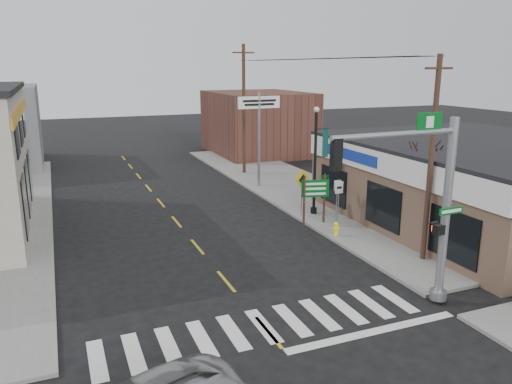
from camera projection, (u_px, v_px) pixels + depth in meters
name	position (u px, v px, depth m)	size (l,w,h in m)	color
ground	(268.00, 332.00, 15.26)	(140.00, 140.00, 0.00)	black
sidewalk_right	(319.00, 199.00, 30.21)	(6.00, 38.00, 0.13)	slate
center_line	(197.00, 247.00, 22.44)	(0.12, 56.00, 0.01)	gold
crosswalk	(263.00, 326.00, 15.62)	(11.00, 2.20, 0.01)	silver
thrift_store	(482.00, 185.00, 25.46)	(12.00, 14.00, 4.00)	brown
bldg_distant_right	(258.00, 123.00, 45.89)	(8.00, 10.00, 5.60)	#522E25
traffic_signal_pole	(429.00, 194.00, 15.95)	(5.06, 0.39, 6.40)	gray
guide_sign	(315.00, 193.00, 24.90)	(1.41, 0.13, 2.46)	#412A1E
fire_hydrant	(336.00, 228.00, 23.46)	(0.21, 0.21, 0.68)	yellow
ped_crossing_sign	(302.00, 184.00, 26.11)	(0.99, 0.07, 2.54)	gray
lamp_post	(316.00, 153.00, 26.31)	(0.74, 0.58, 5.73)	black
dance_center_sign	(259.00, 115.00, 32.24)	(2.89, 0.18, 6.15)	gray
bare_tree	(426.00, 149.00, 22.69)	(2.62, 2.62, 5.25)	black
shrub_front	(440.00, 236.00, 22.08)	(1.22, 1.22, 0.92)	#1B3E15
shrub_back	(416.00, 217.00, 25.11)	(1.02, 1.02, 0.77)	black
utility_pole_near	(431.00, 159.00, 19.72)	(1.43, 0.21, 8.23)	#43281F
utility_pole_far	(244.00, 108.00, 36.31)	(1.62, 0.24, 9.29)	#412C1F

